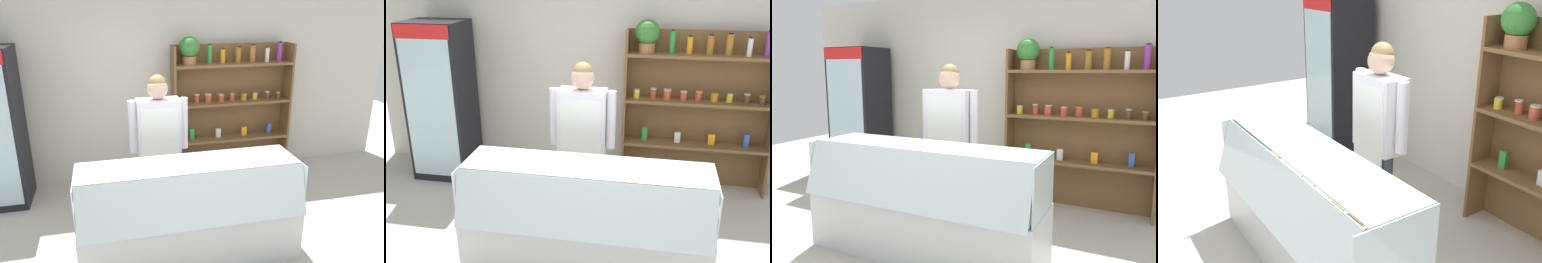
% 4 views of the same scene
% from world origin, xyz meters
% --- Properties ---
extents(back_wall, '(6.80, 0.10, 2.70)m').
position_xyz_m(back_wall, '(0.00, 2.20, 1.35)').
color(back_wall, beige).
rests_on(back_wall, ground).
extents(drinks_fridge, '(0.71, 0.62, 1.98)m').
position_xyz_m(drinks_fridge, '(-2.31, 1.72, 0.99)').
color(drinks_fridge, black).
rests_on(drinks_fridge, ground).
extents(deli_display_case, '(2.14, 0.71, 1.01)m').
position_xyz_m(deli_display_case, '(-0.20, 0.13, 0.31)').
color(deli_display_case, silver).
rests_on(deli_display_case, ground).
extents(shop_clerk, '(0.67, 0.25, 1.72)m').
position_xyz_m(shop_clerk, '(-0.37, 0.92, 1.03)').
color(shop_clerk, '#383D51').
rests_on(shop_clerk, ground).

